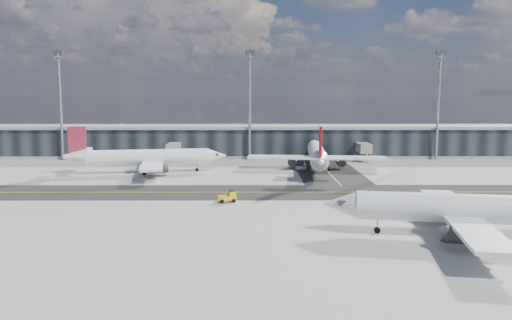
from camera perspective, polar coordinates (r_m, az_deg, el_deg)
The scene contains 9 objects.
ground at distance 86.42m, azimuth -0.97°, elevation -4.23°, with size 300.00×300.00×0.00m, color gray.
taxiway_lanes at distance 96.99m, azimuth 1.42°, elevation -2.91°, with size 180.00×63.00×0.03m.
terminal_concourse at distance 140.17m, azimuth -0.67°, elevation 2.05°, with size 152.00×19.80×8.80m.
floodlight_masts at distance 132.58m, azimuth -0.72°, elevation 6.72°, with size 102.50×0.70×28.90m.
airliner_af at distance 114.05m, azimuth -12.43°, elevation 0.28°, with size 35.68×30.57×10.59m.
airliner_redtail at distance 115.85m, azimuth 6.98°, elevation 0.63°, with size 32.47×38.05×11.27m.
airliner_near at distance 67.44m, azimuth 23.54°, elevation -5.18°, with size 36.41×31.18×10.80m.
baggage_tug at distance 82.19m, azimuth -3.16°, elevation -4.21°, with size 3.21×2.19×1.84m.
service_van at distance 117.23m, azimuth 5.17°, elevation -0.73°, with size 2.49×5.40×1.50m, color white.
Camera 1 is at (1.12, -84.55, 17.83)m, focal length 35.00 mm.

